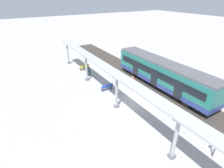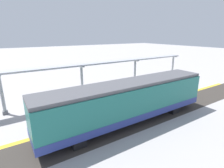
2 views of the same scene
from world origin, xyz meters
The scene contains 14 objects.
ground_plane centered at (0.00, 0.00, 0.00)m, with size 176.00×176.00×0.00m, color #A7A3A2.
tactile_edge_strip centered at (-2.86, 0.00, 0.00)m, with size 0.43×38.91×0.01m, color gold.
trackbed centered at (-4.68, 0.00, 0.00)m, with size 3.20×50.91×0.01m, color #38332D.
train_near_carriage centered at (-4.67, -0.95, 1.83)m, with size 2.65×14.71×3.48m.
canopy_pillar_nearest centered at (2.63, -15.34, 1.90)m, with size 1.10×0.44×3.74m.
canopy_pillar_second centered at (2.63, -7.66, 1.90)m, with size 1.10×0.44×3.74m.
canopy_pillar_third centered at (2.63, -0.05, 1.90)m, with size 1.10×0.44×3.74m.
canopy_pillar_fourth centered at (2.63, 7.57, 1.90)m, with size 1.10×0.44×3.74m.
canopy_beam centered at (2.63, -0.11, 3.82)m, with size 1.20×31.25×0.16m, color #A8AAB2.
bench_mid_platform centered at (1.41, -11.43, 0.44)m, with size 1.52×0.51×0.86m.
bench_far_end centered at (1.64, -3.78, 0.44)m, with size 1.50×0.44×0.86m.
trash_bin centered at (1.74, -8.95, 0.45)m, with size 0.48×0.48×0.89m, color #203035.
platform_info_sign centered at (-0.07, 9.07, 1.33)m, with size 0.56×0.10×2.20m.
passenger_waiting_near_edge centered at (-1.24, -2.47, 1.09)m, with size 0.55×0.46×1.74m.
Camera 1 is at (11.14, 13.18, 10.83)m, focal length 28.44 mm.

